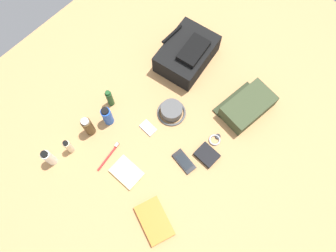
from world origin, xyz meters
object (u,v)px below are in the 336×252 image
at_px(toiletry_pouch, 247,106).
at_px(wallet, 207,155).
at_px(toothbrush, 110,155).
at_px(bucket_hat, 172,111).
at_px(cologne_bottle, 88,126).
at_px(notepad, 127,172).
at_px(media_player, 148,128).
at_px(toothpaste_tube, 49,158).
at_px(deodorant_spray, 107,116).
at_px(paperback_novel, 154,221).
at_px(cell_phone, 184,161).
at_px(lotion_bottle, 69,146).
at_px(wristwatch, 215,139).
at_px(shampoo_bottle, 110,98).
at_px(backpack, 187,54).

xyz_separation_m(toiletry_pouch, wallet, (-0.34, -0.01, -0.03)).
xyz_separation_m(toiletry_pouch, toothbrush, (-0.68, 0.35, -0.04)).
distance_m(bucket_hat, cologne_bottle, 0.44).
relative_size(wallet, notepad, 0.73).
bearing_deg(bucket_hat, media_player, 168.46).
relative_size(toothpaste_tube, toothbrush, 0.81).
bearing_deg(media_player, deodorant_spray, 121.26).
height_order(paperback_novel, cell_phone, paperback_novel).
relative_size(deodorant_spray, cell_phone, 1.04).
bearing_deg(wallet, toothbrush, 134.12).
relative_size(toiletry_pouch, notepad, 1.97).
relative_size(toothpaste_tube, paperback_novel, 0.61).
height_order(cologne_bottle, wallet, cologne_bottle).
bearing_deg(paperback_novel, toiletry_pouch, 3.11).
xyz_separation_m(bucket_hat, cell_phone, (-0.16, -0.23, -0.02)).
bearing_deg(paperback_novel, cell_phone, 16.30).
distance_m(bucket_hat, deodorant_spray, 0.34).
distance_m(lotion_bottle, paperback_novel, 0.56).
bearing_deg(media_player, notepad, -160.59).
bearing_deg(toothbrush, toiletry_pouch, -27.49).
bearing_deg(paperback_novel, toothbrush, 78.63).
distance_m(toothpaste_tube, deodorant_spray, 0.35).
xyz_separation_m(toothpaste_tube, wristwatch, (0.65, -0.53, -0.06)).
xyz_separation_m(lotion_bottle, paperback_novel, (0.03, -0.56, -0.05)).
xyz_separation_m(lotion_bottle, cologne_bottle, (0.14, 0.00, 0.01)).
bearing_deg(lotion_bottle, cell_phone, -53.42).
distance_m(shampoo_bottle, paperback_novel, 0.67).
height_order(toiletry_pouch, notepad, toiletry_pouch).
xyz_separation_m(media_player, wristwatch, (0.19, -0.30, 0.00)).
height_order(bucket_hat, toothpaste_tube, toothpaste_tube).
relative_size(backpack, wristwatch, 5.14).
xyz_separation_m(wristwatch, toothbrush, (-0.43, 0.34, 0.00)).
bearing_deg(notepad, paperback_novel, -107.19).
bearing_deg(deodorant_spray, toothpaste_tube, 171.93).
relative_size(bucket_hat, cell_phone, 1.14).
bearing_deg(wristwatch, notepad, 153.89).
distance_m(toiletry_pouch, cologne_bottle, 0.84).
relative_size(deodorant_spray, toothbrush, 0.82).
relative_size(cologne_bottle, deodorant_spray, 1.04).
bearing_deg(paperback_novel, lotion_bottle, 93.47).
height_order(backpack, lotion_bottle, backpack).
relative_size(wristwatch, toothbrush, 0.41).
height_order(backpack, media_player, backpack).
xyz_separation_m(backpack, wristwatch, (-0.26, -0.43, -0.06)).
bearing_deg(wristwatch, bucket_hat, 99.13).
bearing_deg(toiletry_pouch, wristwatch, 177.66).
distance_m(toothpaste_tube, notepad, 0.39).
bearing_deg(wristwatch, deodorant_spray, 122.08).
bearing_deg(toothbrush, cologne_bottle, 81.87).
relative_size(lotion_bottle, paperback_novel, 0.53).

